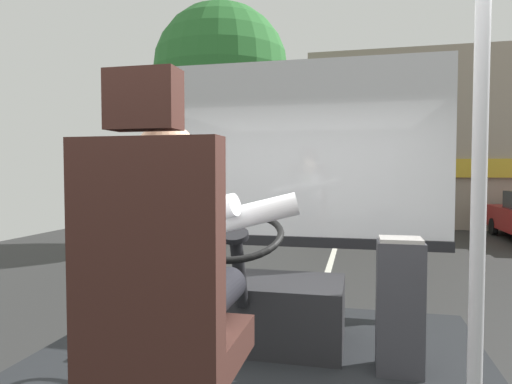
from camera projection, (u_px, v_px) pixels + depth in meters
ground at (334, 253)px, 10.66m from camera, size 18.00×44.00×0.06m
driver_seat at (161, 314)px, 1.47m from camera, size 0.48×0.48×1.37m
bus_driver at (175, 255)px, 1.58m from camera, size 0.83×0.62×0.72m
steering_console at (253, 308)px, 2.78m from camera, size 1.10×0.97×0.84m
handrail_pole at (479, 178)px, 1.34m from camera, size 0.04×0.04×2.10m
fare_box at (400, 305)px, 2.38m from camera, size 0.24×0.20×0.72m
windshield_panel at (288, 174)px, 3.58m from camera, size 2.50×0.08×1.48m
street_tree at (221, 72)px, 11.57m from camera, size 3.45×3.45×6.22m
shop_building at (466, 143)px, 16.89m from camera, size 11.37×5.46×6.00m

